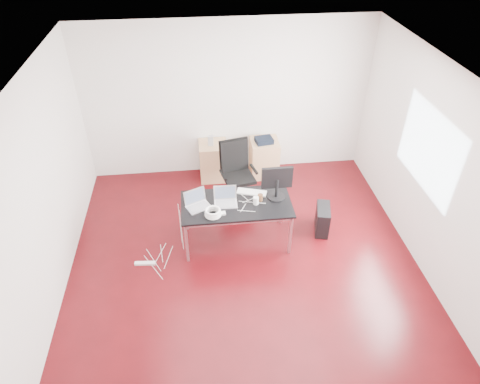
{
  "coord_description": "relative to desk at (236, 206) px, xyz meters",
  "views": [
    {
      "loc": [
        -0.56,
        -4.41,
        4.56
      ],
      "look_at": [
        0.0,
        0.55,
        0.85
      ],
      "focal_mm": 32.0,
      "sensor_mm": 36.0,
      "label": 1
    }
  ],
  "objects": [
    {
      "name": "speaker",
      "position": [
        -0.27,
        1.76,
        0.11
      ],
      "size": [
        0.1,
        0.09,
        0.18
      ],
      "primitive_type": "cube",
      "rotation": [
        0.0,
        0.0,
        -0.15
      ],
      "color": "#9E9E9E",
      "rests_on": "filing_cabinet_left"
    },
    {
      "name": "pc_tower",
      "position": [
        1.36,
        0.09,
        -0.46
      ],
      "size": [
        0.3,
        0.48,
        0.44
      ],
      "primitive_type": "cube",
      "rotation": [
        0.0,
        0.0,
        -0.24
      ],
      "color": "black",
      "rests_on": "ground"
    },
    {
      "name": "keyboard",
      "position": [
        0.25,
        0.23,
        0.06
      ],
      "size": [
        0.46,
        0.27,
        0.02
      ],
      "primitive_type": "cube",
      "rotation": [
        0.0,
        0.0,
        -0.31
      ],
      "color": "white",
      "rests_on": "desk"
    },
    {
      "name": "cable_coil",
      "position": [
        -0.35,
        -0.24,
        0.11
      ],
      "size": [
        0.24,
        0.24,
        0.11
      ],
      "rotation": [
        0.0,
        0.0,
        0.25
      ],
      "color": "white",
      "rests_on": "desk"
    },
    {
      "name": "wastebasket",
      "position": [
        -0.24,
        1.81,
        -0.54
      ],
      "size": [
        0.28,
        0.28,
        0.28
      ],
      "primitive_type": "cylinder",
      "rotation": [
        0.0,
        0.0,
        0.19
      ],
      "color": "black",
      "rests_on": "ground"
    },
    {
      "name": "laptop_right",
      "position": [
        -0.15,
        0.04,
        0.11
      ],
      "size": [
        0.34,
        0.26,
        0.23
      ],
      "rotation": [
        0.0,
        0.0,
        -0.03
      ],
      "color": "silver",
      "rests_on": "desk"
    },
    {
      "name": "filing_cabinet_right",
      "position": [
        0.7,
        1.79,
        -0.33
      ],
      "size": [
        0.5,
        0.5,
        0.7
      ],
      "primitive_type": "cube",
      "color": "tan",
      "rests_on": "ground"
    },
    {
      "name": "cup_brown",
      "position": [
        0.35,
        0.04,
        0.1
      ],
      "size": [
        0.1,
        0.1,
        0.1
      ],
      "primitive_type": "cylinder",
      "rotation": [
        0.0,
        0.0,
        -0.4
      ],
      "color": "#51321C",
      "rests_on": "desk"
    },
    {
      "name": "filing_cabinet_left",
      "position": [
        -0.24,
        1.79,
        -0.33
      ],
      "size": [
        0.5,
        0.5,
        0.7
      ],
      "primitive_type": "cube",
      "color": "tan",
      "rests_on": "ground"
    },
    {
      "name": "cup_white",
      "position": [
        0.28,
        -0.04,
        0.11
      ],
      "size": [
        0.1,
        0.1,
        0.12
      ],
      "primitive_type": "cylinder",
      "rotation": [
        0.0,
        0.0,
        0.22
      ],
      "color": "white",
      "rests_on": "desk"
    },
    {
      "name": "room_shell",
      "position": [
        0.1,
        -0.44,
        0.73
      ],
      "size": [
        5.0,
        5.0,
        5.0
      ],
      "color": "#3C060A",
      "rests_on": "ground"
    },
    {
      "name": "monitor",
      "position": [
        0.6,
        0.09,
        0.34
      ],
      "size": [
        0.45,
        0.26,
        0.51
      ],
      "rotation": [
        0.0,
        0.0,
        0.0
      ],
      "color": "black",
      "rests_on": "desk"
    },
    {
      "name": "office_chair",
      "position": [
        0.12,
        1.06,
        -0.07
      ],
      "size": [
        0.57,
        0.59,
        1.08
      ],
      "rotation": [
        0.0,
        0.0,
        0.22
      ],
      "color": "black",
      "rests_on": "ground"
    },
    {
      "name": "laptop_left",
      "position": [
        -0.57,
        0.0,
        0.11
      ],
      "size": [
        0.41,
        0.37,
        0.23
      ],
      "rotation": [
        0.0,
        0.0,
        0.44
      ],
      "color": "silver",
      "rests_on": "desk"
    },
    {
      "name": "power_strip",
      "position": [
        -1.38,
        -0.35,
        -0.66
      ],
      "size": [
        0.3,
        0.08,
        0.04
      ],
      "primitive_type": "cube",
      "rotation": [
        0.0,
        0.0,
        -0.08
      ],
      "color": "white",
      "rests_on": "ground"
    },
    {
      "name": "navy_garment",
      "position": [
        0.68,
        1.74,
        0.07
      ],
      "size": [
        0.33,
        0.28,
        0.09
      ],
      "primitive_type": "cube",
      "rotation": [
        0.0,
        0.0,
        0.16
      ],
      "color": "black",
      "rests_on": "filing_cabinet_right"
    },
    {
      "name": "power_adapter",
      "position": [
        -0.21,
        -0.22,
        0.07
      ],
      "size": [
        0.07,
        0.07,
        0.03
      ],
      "primitive_type": "cube",
      "rotation": [
        0.0,
        0.0,
        0.07
      ],
      "color": "white",
      "rests_on": "desk"
    },
    {
      "name": "desk",
      "position": [
        0.0,
        0.0,
        0.0
      ],
      "size": [
        1.6,
        0.8,
        0.73
      ],
      "color": "black",
      "rests_on": "ground"
    }
  ]
}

